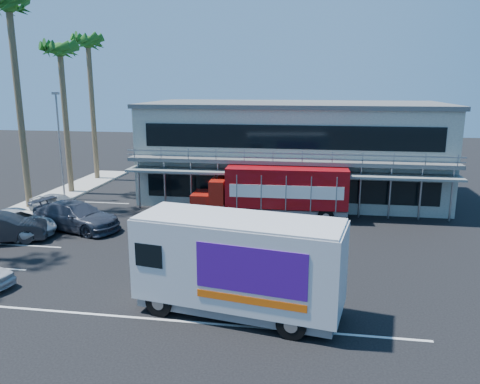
# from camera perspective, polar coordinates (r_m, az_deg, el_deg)

# --- Properties ---
(ground) EXTENTS (120.00, 120.00, 0.00)m
(ground) POSITION_cam_1_polar(r_m,az_deg,el_deg) (23.63, -3.05, -8.57)
(ground) COLOR black
(ground) RESTS_ON ground
(building) EXTENTS (22.40, 12.00, 7.30)m
(building) POSITION_cam_1_polar(r_m,az_deg,el_deg) (36.78, 6.37, 5.13)
(building) COLOR gray
(building) RESTS_ON ground
(curb_strip) EXTENTS (3.00, 32.00, 0.16)m
(curb_strip) POSITION_cam_1_polar(r_m,az_deg,el_deg) (34.86, -25.73, -2.57)
(curb_strip) COLOR #A5A399
(curb_strip) RESTS_ON ground
(palm_d) EXTENTS (2.80, 2.80, 14.75)m
(palm_d) POSITION_cam_1_polar(r_m,az_deg,el_deg) (35.76, -26.24, 18.40)
(palm_d) COLOR brown
(palm_d) RESTS_ON ground
(palm_e) EXTENTS (2.80, 2.80, 12.25)m
(palm_e) POSITION_cam_1_polar(r_m,az_deg,el_deg) (39.56, -21.04, 14.97)
(palm_e) COLOR brown
(palm_e) RESTS_ON ground
(palm_f) EXTENTS (2.80, 2.80, 13.25)m
(palm_f) POSITION_cam_1_polar(r_m,az_deg,el_deg) (44.66, -17.99, 16.04)
(palm_f) COLOR brown
(palm_f) RESTS_ON ground
(light_pole_far) EXTENTS (0.50, 0.25, 8.09)m
(light_pole_far) POSITION_cam_1_polar(r_m,az_deg,el_deg) (37.77, -21.13, 5.83)
(light_pole_far) COLOR gray
(light_pole_far) RESTS_ON ground
(red_truck) EXTENTS (10.22, 2.71, 3.42)m
(red_truck) POSITION_cam_1_polar(r_m,az_deg,el_deg) (30.80, 4.39, 0.24)
(red_truck) COLOR maroon
(red_truck) RESTS_ON ground
(white_van) EXTENTS (8.21, 4.02, 3.84)m
(white_van) POSITION_cam_1_polar(r_m,az_deg,el_deg) (17.96, -0.18, -8.73)
(white_van) COLOR silver
(white_van) RESTS_ON ground
(parked_car_b) EXTENTS (5.22, 3.39, 1.63)m
(parked_car_b) POSITION_cam_1_polar(r_m,az_deg,el_deg) (29.50, -27.08, -3.91)
(parked_car_b) COLOR black
(parked_car_b) RESTS_ON ground
(parked_car_c) EXTENTS (5.71, 4.19, 1.44)m
(parked_car_c) POSITION_cam_1_polar(r_m,az_deg,el_deg) (30.64, -25.51, -3.33)
(parked_car_c) COLOR silver
(parked_car_c) RESTS_ON ground
(parked_car_d) EXTENTS (6.23, 3.90, 1.68)m
(parked_car_d) POSITION_cam_1_polar(r_m,az_deg,el_deg) (30.18, -19.37, -2.78)
(parked_car_d) COLOR #2F333E
(parked_car_d) RESTS_ON ground
(parked_car_e) EXTENTS (4.24, 2.27, 1.37)m
(parked_car_e) POSITION_cam_1_polar(r_m,az_deg,el_deg) (34.35, -21.27, -1.32)
(parked_car_e) COLOR gray
(parked_car_e) RESTS_ON ground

